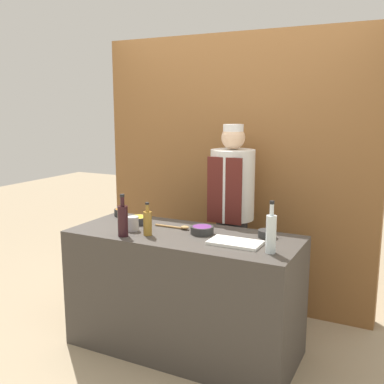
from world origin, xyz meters
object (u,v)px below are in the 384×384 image
(sauce_bowl_brown, at_px, (267,233))
(bottle_wine, at_px, (123,220))
(sauce_bowl_orange, at_px, (121,212))
(bottle_vinegar, at_px, (148,222))
(cup_steel, at_px, (133,224))
(bottle_clear, at_px, (271,233))
(cutting_board, at_px, (235,243))
(chef_center, at_px, (232,217))
(wooden_spoon, at_px, (178,227))
(sauce_bowl_yellow, at_px, (139,219))
(sauce_bowl_purple, at_px, (202,230))

(sauce_bowl_brown, xyz_separation_m, bottle_wine, (-0.91, -0.42, 0.09))
(sauce_bowl_orange, distance_m, bottle_wine, 0.62)
(bottle_vinegar, relative_size, cup_steel, 2.28)
(bottle_clear, bearing_deg, sauce_bowl_orange, 164.59)
(sauce_bowl_brown, distance_m, bottle_wine, 1.01)
(sauce_bowl_brown, distance_m, cup_steel, 0.97)
(cutting_board, xyz_separation_m, chef_center, (-0.30, 0.70, -0.01))
(sauce_bowl_brown, bearing_deg, chef_center, 134.21)
(sauce_bowl_brown, bearing_deg, cup_steel, -164.06)
(sauce_bowl_brown, relative_size, wooden_spoon, 0.43)
(sauce_bowl_yellow, xyz_separation_m, bottle_wine, (0.10, -0.35, 0.09))
(sauce_bowl_orange, relative_size, cup_steel, 1.07)
(sauce_bowl_yellow, xyz_separation_m, chef_center, (0.57, 0.53, -0.03))
(bottle_vinegar, relative_size, bottle_wine, 0.79)
(sauce_bowl_orange, distance_m, bottle_clear, 1.46)
(sauce_bowl_purple, bearing_deg, bottle_clear, -19.24)
(sauce_bowl_purple, xyz_separation_m, bottle_clear, (0.56, -0.20, 0.10))
(bottle_vinegar, distance_m, bottle_wine, 0.17)
(sauce_bowl_yellow, height_order, bottle_clear, bottle_clear)
(sauce_bowl_purple, xyz_separation_m, cutting_board, (0.30, -0.13, -0.02))
(cutting_board, height_order, bottle_clear, bottle_clear)
(sauce_bowl_brown, bearing_deg, wooden_spoon, -173.43)
(sauce_bowl_orange, distance_m, sauce_bowl_brown, 1.28)
(sauce_bowl_yellow, height_order, bottle_wine, bottle_wine)
(sauce_bowl_purple, height_order, cutting_board, sauce_bowl_purple)
(sauce_bowl_orange, distance_m, sauce_bowl_purple, 0.86)
(sauce_bowl_yellow, height_order, chef_center, chef_center)
(sauce_bowl_purple, xyz_separation_m, bottle_wine, (-0.47, -0.30, 0.09))
(sauce_bowl_brown, bearing_deg, bottle_clear, -68.90)
(sauce_bowl_yellow, xyz_separation_m, sauce_bowl_purple, (0.57, -0.05, -0.00))
(cutting_board, height_order, cup_steel, cup_steel)
(cup_steel, distance_m, wooden_spoon, 0.33)
(bottle_clear, xyz_separation_m, chef_center, (-0.56, 0.77, -0.13))
(wooden_spoon, bearing_deg, sauce_bowl_orange, 166.56)
(sauce_bowl_brown, relative_size, cup_steel, 1.19)
(sauce_bowl_purple, xyz_separation_m, chef_center, (0.00, 0.57, -0.03))
(sauce_bowl_purple, distance_m, cutting_board, 0.33)
(bottle_vinegar, distance_m, wooden_spoon, 0.28)
(sauce_bowl_brown, relative_size, bottle_vinegar, 0.52)
(bottle_clear, bearing_deg, bottle_vinegar, -179.59)
(cutting_board, relative_size, wooden_spoon, 1.22)
(bottle_wine, distance_m, bottle_clear, 1.04)
(sauce_bowl_purple, height_order, cup_steel, cup_steel)
(sauce_bowl_brown, xyz_separation_m, sauce_bowl_purple, (-0.44, -0.12, 0.00))
(cutting_board, bearing_deg, cup_steel, -178.35)
(sauce_bowl_purple, bearing_deg, cutting_board, -22.56)
(cutting_board, relative_size, bottle_vinegar, 1.47)
(bottle_vinegar, distance_m, chef_center, 0.85)
(sauce_bowl_purple, distance_m, wooden_spoon, 0.22)
(cutting_board, xyz_separation_m, bottle_clear, (0.26, -0.07, 0.12))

